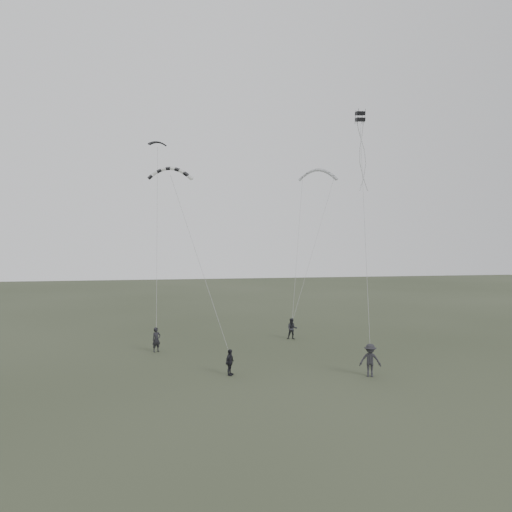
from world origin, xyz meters
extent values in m
plane|color=#303723|center=(0.00, 0.00, 0.00)|extent=(140.00, 140.00, 0.00)
imported|color=black|center=(-6.67, 5.44, 0.88)|extent=(0.77, 0.69, 1.76)
imported|color=#222227|center=(4.02, 8.16, 0.85)|extent=(0.92, 0.78, 1.70)
imported|color=black|center=(-2.22, -1.57, 0.78)|extent=(0.82, 0.97, 1.56)
imported|color=#242428|center=(5.89, -3.26, 0.97)|extent=(1.41, 1.07, 1.94)
camera|label=1|loc=(-5.73, -30.74, 8.12)|focal=35.00mm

